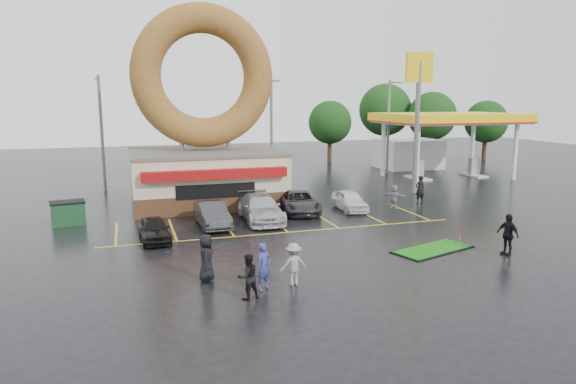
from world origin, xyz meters
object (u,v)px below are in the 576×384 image
object	(u,v)px
streetlight_left	(102,130)
car_grey	(298,202)
car_silver	(260,208)
car_white	(350,200)
streetlight_right	(389,124)
car_black	(154,229)
person_blue	(264,266)
gas_station	(430,135)
person_cameraman	(508,234)
dumpster	(68,214)
donut_shop	(205,139)
car_dgrey	(212,215)
putting_green	(433,249)
streetlight_mid	(272,127)
shell_sign	(418,96)

from	to	relation	value
streetlight_left	car_grey	world-z (taller)	streetlight_left
car_silver	car_white	size ratio (longest dim) A/B	1.39
streetlight_right	car_black	size ratio (longest dim) A/B	2.52
streetlight_left	car_white	xyz separation A→B (m)	(15.54, -12.32, -4.13)
car_grey	person_blue	xyz separation A→B (m)	(-5.59, -12.47, 0.24)
gas_station	person_cameraman	size ratio (longest dim) A/B	6.98
car_white	person_cameraman	world-z (taller)	person_cameraman
car_grey	car_white	bearing A→B (deg)	1.28
car_grey	person_cameraman	world-z (taller)	person_cameraman
car_silver	dumpster	distance (m)	11.15
car_black	car_white	distance (m)	13.17
donut_shop	person_cameraman	size ratio (longest dim) A/B	6.91
car_black	car_silver	size ratio (longest dim) A/B	0.67
donut_shop	car_white	xyz separation A→B (m)	(8.54, -5.37, -3.81)
donut_shop	car_dgrey	size ratio (longest dim) A/B	3.16
donut_shop	car_white	size ratio (longest dim) A/B	3.53
car_white	person_cameraman	size ratio (longest dim) A/B	1.96
streetlight_right	putting_green	size ratio (longest dim) A/B	2.00
gas_station	car_black	xyz separation A→B (m)	(-27.08, -17.08, -3.09)
car_grey	donut_shop	bearing A→B (deg)	143.90
car_dgrey	car_white	size ratio (longest dim) A/B	1.12
car_dgrey	car_grey	bearing A→B (deg)	16.88
gas_station	putting_green	distance (m)	27.17
car_silver	person_cameraman	size ratio (longest dim) A/B	2.73
donut_shop	streetlight_mid	distance (m)	10.59
person_blue	streetlight_left	bearing A→B (deg)	73.19
streetlight_mid	car_silver	size ratio (longest dim) A/B	1.69
streetlight_mid	car_black	distance (m)	20.76
car_silver	car_grey	distance (m)	3.29
car_black	dumpster	size ratio (longest dim) A/B	1.99
shell_sign	person_cameraman	bearing A→B (deg)	-105.98
donut_shop	shell_sign	world-z (taller)	donut_shop
streetlight_left	dumpster	world-z (taller)	streetlight_left
car_white	dumpster	size ratio (longest dim) A/B	2.13
gas_station	streetlight_left	bearing A→B (deg)	-178.05
car_black	gas_station	bearing A→B (deg)	28.90
streetlight_left	car_grey	size ratio (longest dim) A/B	1.82
streetlight_left	person_blue	bearing A→B (deg)	-74.98
person_cameraman	dumpster	xyz separation A→B (m)	(-20.20, 12.48, -0.33)
streetlight_left	car_black	world-z (taller)	streetlight_left
donut_shop	car_silver	world-z (taller)	donut_shop
shell_sign	car_grey	world-z (taller)	shell_sign
shell_sign	car_dgrey	distance (m)	19.04
shell_sign	car_dgrey	xyz separation A→B (m)	(-16.76, -6.07, -6.67)
streetlight_right	car_silver	distance (m)	23.15
streetlight_mid	streetlight_right	bearing A→B (deg)	4.76
streetlight_left	putting_green	distance (m)	27.26
streetlight_right	shell_sign	bearing A→B (deg)	-106.83
streetlight_left	shell_sign	bearing A→B (deg)	-18.99
car_white	dumpster	bearing A→B (deg)	179.40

